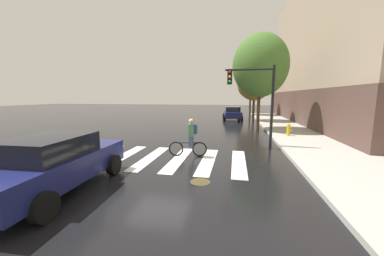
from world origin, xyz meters
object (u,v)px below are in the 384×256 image
(sedan_near, at_px, (54,163))
(street_tree_near, at_px, (260,65))
(manhole_cover, at_px, (200,182))
(sedan_mid, at_px, (232,113))
(street_tree_far, at_px, (251,83))
(fire_hydrant, at_px, (289,130))
(street_tree_mid, at_px, (255,81))
(cyclist, at_px, (191,138))
(traffic_light_near, at_px, (256,92))

(sedan_near, height_order, street_tree_near, street_tree_near)
(manhole_cover, height_order, sedan_mid, sedan_mid)
(manhole_cover, height_order, street_tree_far, street_tree_far)
(sedan_mid, relative_size, fire_hydrant, 5.73)
(sedan_mid, relative_size, street_tree_mid, 0.72)
(sedan_mid, distance_m, street_tree_far, 7.53)
(street_tree_near, bearing_deg, street_tree_far, 89.02)
(cyclist, distance_m, fire_hydrant, 7.67)
(street_tree_mid, bearing_deg, traffic_light_near, -94.11)
(street_tree_near, xyz_separation_m, street_tree_far, (0.24, 13.78, -0.55))
(sedan_near, distance_m, street_tree_mid, 20.33)
(street_tree_far, bearing_deg, manhole_cover, -96.89)
(street_tree_far, bearing_deg, fire_hydrant, -85.12)
(sedan_near, relative_size, street_tree_mid, 0.75)
(sedan_near, relative_size, street_tree_far, 0.72)
(fire_hydrant, bearing_deg, street_tree_mid, 99.58)
(street_tree_mid, height_order, street_tree_far, street_tree_far)
(traffic_light_near, xyz_separation_m, street_tree_far, (0.98, 19.67, 1.53))
(street_tree_near, relative_size, street_tree_far, 1.13)
(sedan_near, distance_m, sedan_mid, 20.69)
(fire_hydrant, bearing_deg, sedan_near, -130.27)
(sedan_mid, xyz_separation_m, fire_hydrant, (3.72, -10.34, -0.24))
(sedan_mid, bearing_deg, street_tree_near, -74.77)
(fire_hydrant, bearing_deg, sedan_mid, 109.76)
(sedan_mid, distance_m, street_tree_near, 8.91)
(cyclist, relative_size, street_tree_mid, 0.27)
(sedan_mid, height_order, street_tree_far, street_tree_far)
(manhole_cover, distance_m, fire_hydrant, 9.49)
(sedan_near, relative_size, sedan_mid, 1.05)
(manhole_cover, bearing_deg, sedan_mid, 87.84)
(manhole_cover, relative_size, fire_hydrant, 0.82)
(street_tree_near, bearing_deg, fire_hydrant, -59.08)
(manhole_cover, height_order, sedan_near, sedan_near)
(street_tree_near, distance_m, street_tree_mid, 6.32)
(sedan_mid, relative_size, cyclist, 2.63)
(cyclist, height_order, street_tree_far, street_tree_far)
(sedan_near, bearing_deg, manhole_cover, 20.40)
(street_tree_mid, relative_size, street_tree_far, 0.96)
(sedan_mid, distance_m, street_tree_mid, 4.28)
(traffic_light_near, relative_size, street_tree_far, 0.65)
(manhole_cover, distance_m, sedan_near, 4.25)
(street_tree_near, bearing_deg, sedan_mid, 105.23)
(traffic_light_near, bearing_deg, street_tree_far, 87.14)
(street_tree_near, height_order, street_tree_far, street_tree_near)
(sedan_near, bearing_deg, traffic_light_near, 48.46)
(manhole_cover, xyz_separation_m, street_tree_far, (3.01, 24.91, 4.39))
(sedan_near, distance_m, fire_hydrant, 12.89)
(sedan_near, height_order, cyclist, cyclist)
(sedan_near, height_order, sedan_mid, sedan_near)
(cyclist, xyz_separation_m, traffic_light_near, (2.91, 2.40, 2.02))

